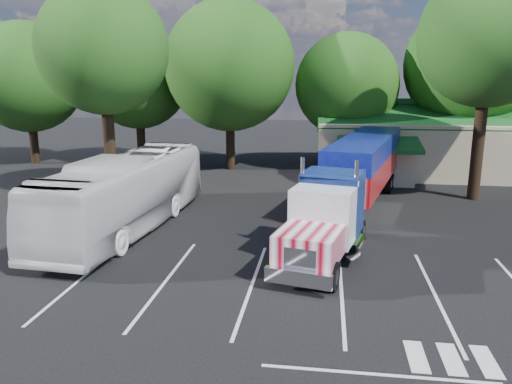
# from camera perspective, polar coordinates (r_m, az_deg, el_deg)

# --- Properties ---
(ground) EXTENTS (120.00, 120.00, 0.00)m
(ground) POSITION_cam_1_polar(r_m,az_deg,el_deg) (23.90, 1.63, -4.80)
(ground) COLOR black
(ground) RESTS_ON ground
(event_hall) EXTENTS (24.20, 14.12, 5.55)m
(event_hall) POSITION_cam_1_polar(r_m,az_deg,el_deg) (42.26, 23.44, 5.15)
(event_hall) COLOR #BEAE8D
(event_hall) RESTS_ON ground
(tree_row_a) EXTENTS (9.00, 9.00, 11.68)m
(tree_row_a) POSITION_cam_1_polar(r_m,az_deg,el_deg) (46.10, -24.67, 11.83)
(tree_row_a) COLOR black
(tree_row_a) RESTS_ON ground
(tree_row_b) EXTENTS (8.40, 8.40, 11.35)m
(tree_row_b) POSITION_cam_1_polar(r_m,az_deg,el_deg) (43.24, -13.35, 12.60)
(tree_row_b) COLOR black
(tree_row_b) RESTS_ON ground
(tree_row_c) EXTENTS (10.00, 10.00, 13.05)m
(tree_row_c) POSITION_cam_1_polar(r_m,az_deg,el_deg) (39.49, -3.05, 14.20)
(tree_row_c) COLOR black
(tree_row_c) RESTS_ON ground
(tree_row_d) EXTENTS (8.00, 8.00, 10.60)m
(tree_row_d) POSITION_cam_1_polar(r_m,az_deg,el_deg) (40.11, 10.35, 11.92)
(tree_row_d) COLOR black
(tree_row_d) RESTS_ON ground
(tree_row_e) EXTENTS (9.60, 9.60, 12.90)m
(tree_row_e) POSITION_cam_1_polar(r_m,az_deg,el_deg) (41.93, 23.14, 13.20)
(tree_row_e) COLOR black
(tree_row_e) RESTS_ON ground
(tree_near_left) EXTENTS (7.60, 7.60, 12.65)m
(tree_near_left) POSITION_cam_1_polar(r_m,az_deg,el_deg) (31.41, -17.07, 15.29)
(tree_near_left) COLOR black
(tree_near_left) RESTS_ON ground
(tree_near_right) EXTENTS (8.00, 8.00, 13.50)m
(tree_near_right) POSITION_cam_1_polar(r_m,az_deg,el_deg) (32.42, 25.10, 15.72)
(tree_near_right) COLOR black
(tree_near_right) RESTS_ON ground
(semi_truck) EXTENTS (6.96, 19.74, 4.13)m
(semi_truck) POSITION_cam_1_polar(r_m,az_deg,el_deg) (26.96, 11.49, 2.16)
(semi_truck) COLOR black
(semi_truck) RESTS_ON ground
(woman) EXTENTS (0.44, 0.62, 1.59)m
(woman) POSITION_cam_1_polar(r_m,az_deg,el_deg) (19.49, 4.95, -6.66)
(woman) COLOR black
(woman) RESTS_ON ground
(bicycle) EXTENTS (1.04, 1.99, 1.00)m
(bicycle) POSITION_cam_1_polar(r_m,az_deg,el_deg) (27.27, 6.28, -1.49)
(bicycle) COLOR black
(bicycle) RESTS_ON ground
(tour_bus) EXTENTS (4.15, 13.35, 3.66)m
(tour_bus) POSITION_cam_1_polar(r_m,az_deg,el_deg) (24.95, -14.58, -0.09)
(tour_bus) COLOR silver
(tour_bus) RESTS_ON ground
(silver_sedan) EXTENTS (4.51, 1.76, 1.46)m
(silver_sedan) POSITION_cam_1_polar(r_m,az_deg,el_deg) (38.39, 22.20, 2.29)
(silver_sedan) COLOR #96999D
(silver_sedan) RESTS_ON ground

